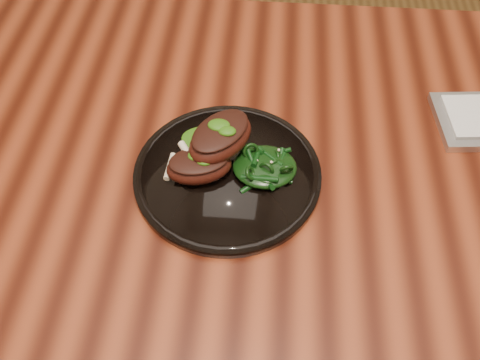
% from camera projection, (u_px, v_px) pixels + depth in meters
% --- Properties ---
extents(desk, '(1.60, 0.80, 0.75)m').
position_uv_depth(desk, '(318.00, 190.00, 0.87)').
color(desk, '#330F06').
rests_on(desk, ground).
extents(plate, '(0.27, 0.27, 0.02)m').
position_uv_depth(plate, '(227.00, 174.00, 0.78)').
color(plate, black).
rests_on(plate, desk).
extents(lamb_chop_front, '(0.11, 0.08, 0.04)m').
position_uv_depth(lamb_chop_front, '(199.00, 165.00, 0.75)').
color(lamb_chop_front, '#3B120B').
rests_on(lamb_chop_front, plate).
extents(lamb_chop_back, '(0.12, 0.13, 0.05)m').
position_uv_depth(lamb_chop_back, '(220.00, 137.00, 0.75)').
color(lamb_chop_back, '#3B120B').
rests_on(lamb_chop_back, plate).
extents(herb_smear, '(0.08, 0.05, 0.01)m').
position_uv_depth(herb_smear, '(209.00, 139.00, 0.81)').
color(herb_smear, '#1A4B08').
rests_on(herb_smear, plate).
extents(greens_heap, '(0.09, 0.09, 0.03)m').
position_uv_depth(greens_heap, '(265.00, 164.00, 0.76)').
color(greens_heap, black).
rests_on(greens_heap, plate).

